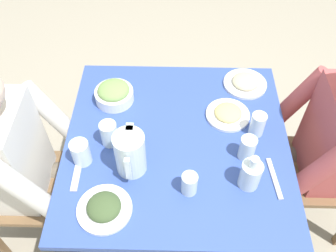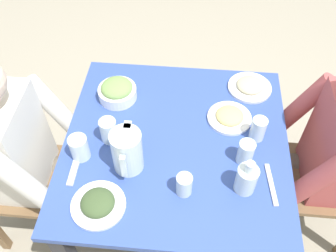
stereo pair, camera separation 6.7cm
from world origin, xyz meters
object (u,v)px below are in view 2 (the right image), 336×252
(diner_far, at_px, (313,154))
(plate_dolmas, at_px, (98,204))
(diner_near, at_px, (38,156))
(water_pitcher, at_px, (127,151))
(water_glass_far_right, at_px, (109,130))
(plate_beans, at_px, (250,86))
(oil_carafe, at_px, (246,180))
(water_glass_near_left, at_px, (79,148))
(dining_table, at_px, (176,158))
(plate_fries, at_px, (230,117))
(water_glass_by_pitcher, at_px, (184,185))
(chair_near, at_px, (4,171))
(water_glass_center, at_px, (258,129))
(salad_bowl, at_px, (117,91))
(water_glass_near_right, at_px, (246,152))

(diner_far, relative_size, plate_dolmas, 5.83)
(diner_near, xyz_separation_m, water_pitcher, (0.07, 0.43, 0.19))
(diner_far, height_order, plate_dolmas, diner_far)
(diner_far, height_order, water_glass_far_right, diner_far)
(plate_beans, distance_m, oil_carafe, 0.55)
(water_glass_near_left, distance_m, oil_carafe, 0.66)
(dining_table, xyz_separation_m, plate_fries, (-0.15, 0.22, 0.13))
(water_glass_far_right, xyz_separation_m, oil_carafe, (0.19, 0.55, 0.00))
(water_glass_far_right, distance_m, water_glass_by_pitcher, 0.40)
(plate_dolmas, relative_size, water_glass_far_right, 1.84)
(chair_near, height_order, diner_far, diner_far)
(water_glass_far_right, bearing_deg, diner_far, 94.61)
(plate_beans, bearing_deg, water_glass_center, 2.49)
(plate_fries, bearing_deg, water_glass_near_left, -67.13)
(water_pitcher, bearing_deg, water_glass_by_pitcher, 66.49)
(chair_near, height_order, water_pitcher, water_pitcher)
(water_glass_by_pitcher, xyz_separation_m, oil_carafe, (-0.04, 0.23, 0.01))
(salad_bowl, height_order, water_glass_center, water_glass_center)
(dining_table, xyz_separation_m, water_glass_far_right, (0.01, -0.28, 0.17))
(water_glass_center, distance_m, water_glass_near_left, 0.73)
(diner_far, xyz_separation_m, water_glass_far_right, (0.07, -0.88, 0.15))
(diner_near, height_order, salad_bowl, diner_near)
(chair_near, relative_size, plate_fries, 4.56)
(plate_dolmas, bearing_deg, dining_table, 141.24)
(water_pitcher, bearing_deg, plate_fries, 125.11)
(water_glass_center, distance_m, water_glass_near_right, 0.14)
(plate_fries, xyz_separation_m, water_glass_by_pitcher, (0.38, -0.18, 0.03))
(chair_near, xyz_separation_m, water_glass_far_right, (-0.05, 0.53, 0.30))
(dining_table, distance_m, water_glass_center, 0.38)
(chair_near, relative_size, plate_beans, 4.32)
(dining_table, bearing_deg, water_glass_far_right, -87.74)
(dining_table, distance_m, water_pitcher, 0.31)
(dining_table, bearing_deg, diner_near, -83.98)
(water_glass_near_right, height_order, water_glass_by_pitcher, water_glass_near_right)
(water_pitcher, xyz_separation_m, water_glass_near_right, (-0.07, 0.46, -0.04))
(dining_table, bearing_deg, water_glass_by_pitcher, 11.45)
(chair_near, xyz_separation_m, diner_far, (-0.12, 1.41, 0.15))
(dining_table, distance_m, oil_carafe, 0.38)
(water_pitcher, relative_size, plate_dolmas, 0.94)
(diner_near, relative_size, water_glass_near_right, 11.02)
(water_pitcher, bearing_deg, plate_dolmas, -23.80)
(chair_near, bearing_deg, water_glass_center, 95.89)
(water_glass_far_right, relative_size, water_glass_by_pitcher, 1.17)
(diner_near, distance_m, plate_dolmas, 0.45)
(diner_far, distance_m, water_glass_far_right, 0.90)
(chair_near, height_order, salad_bowl, chair_near)
(diner_near, relative_size, water_glass_far_right, 10.70)
(plate_dolmas, relative_size, water_glass_near_right, 1.89)
(plate_beans, height_order, water_glass_near_right, water_glass_near_right)
(water_glass_center, bearing_deg, plate_dolmas, -57.57)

